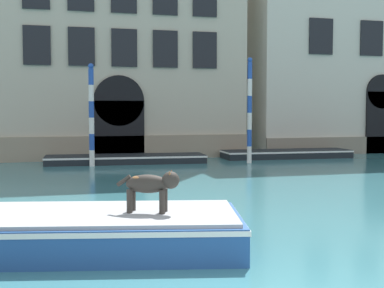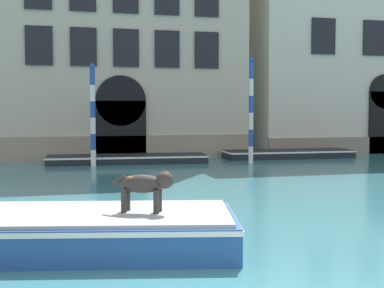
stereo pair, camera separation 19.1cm
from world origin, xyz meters
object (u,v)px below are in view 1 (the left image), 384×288
at_px(boat_moored_near_palazzo, 126,159).
at_px(boat_moored_far, 286,154).
at_px(boat_foreground, 56,230).
at_px(mooring_pole_0, 250,110).
at_px(mooring_pole_1, 91,115).
at_px(dog_on_deck, 152,185).

height_order(boat_moored_near_palazzo, boat_moored_far, boat_moored_far).
height_order(boat_foreground, boat_moored_near_palazzo, boat_foreground).
relative_size(boat_moored_far, mooring_pole_0, 1.37).
distance_m(boat_moored_far, mooring_pole_1, 9.58).
bearing_deg(boat_foreground, dog_on_deck, -1.93).
bearing_deg(dog_on_deck, boat_foreground, -170.54).
xyz_separation_m(boat_foreground, mooring_pole_1, (1.61, 13.04, 1.77)).
distance_m(boat_foreground, boat_moored_near_palazzo, 14.26).
bearing_deg(dog_on_deck, mooring_pole_0, 86.06).
bearing_deg(mooring_pole_0, mooring_pole_1, 175.75).
bearing_deg(mooring_pole_0, boat_foreground, -123.47).
bearing_deg(boat_foreground, mooring_pole_0, 68.73).
distance_m(boat_moored_near_palazzo, mooring_pole_1, 2.60).
xyz_separation_m(boat_moored_far, mooring_pole_0, (-2.61, -1.83, 2.09)).
bearing_deg(dog_on_deck, boat_moored_far, 81.25).
relative_size(dog_on_deck, boat_moored_far, 0.16).
relative_size(dog_on_deck, mooring_pole_0, 0.22).
bearing_deg(boat_moored_near_palazzo, dog_on_deck, -92.45).
height_order(boat_foreground, mooring_pole_0, mooring_pole_0).
height_order(boat_moored_far, mooring_pole_1, mooring_pole_1).
height_order(dog_on_deck, mooring_pole_0, mooring_pole_0).
xyz_separation_m(dog_on_deck, mooring_pole_0, (6.74, 12.93, 1.19)).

